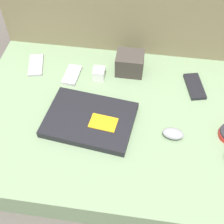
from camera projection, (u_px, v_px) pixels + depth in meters
ground_plane at (112, 134)px, 1.18m from camera, size 8.00×8.00×0.00m
couch_seat at (112, 125)px, 1.14m from camera, size 0.99×0.69×0.11m
couch_backrest at (128, 5)px, 1.25m from camera, size 0.99×0.20×0.53m
laptop at (90, 120)px, 1.06m from camera, size 0.32×0.25×0.03m
computer_mouse at (173, 134)px, 1.03m from camera, size 0.07×0.05×0.03m
phone_silver at (36, 65)px, 1.25m from camera, size 0.08×0.13×0.01m
phone_black at (72, 75)px, 1.21m from camera, size 0.06×0.11×0.01m
phone_small at (195, 86)px, 1.17m from camera, size 0.09×0.14×0.01m
camera_pouch at (130, 63)px, 1.20m from camera, size 0.11×0.09×0.08m
charger_brick at (99, 73)px, 1.20m from camera, size 0.04×0.05×0.04m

